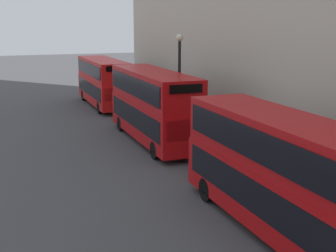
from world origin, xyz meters
name	(u,v)px	position (x,y,z in m)	size (l,w,h in m)	color
bus_leading	(286,172)	(1.60, 5.79, 2.33)	(2.59, 10.95, 4.22)	#B20C0F
bus_second_in_queue	(153,104)	(1.60, 19.75, 2.43)	(2.59, 10.36, 4.40)	#B20C0F
bus_third_in_queue	(103,80)	(1.60, 33.23, 2.27)	(2.59, 10.07, 4.10)	red
street_lamp	(179,75)	(3.37, 19.87, 4.07)	(0.44, 0.44, 6.60)	black
pedestrian	(135,100)	(3.88, 31.17, 0.73)	(0.36, 0.36, 1.58)	brown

